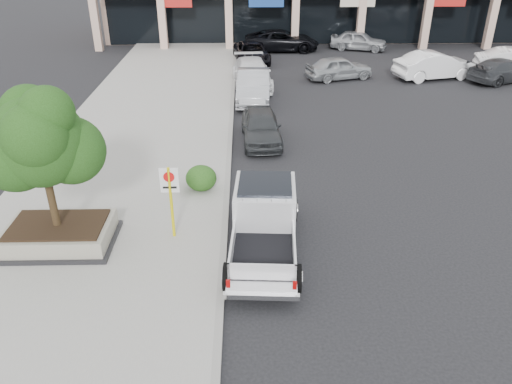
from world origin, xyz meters
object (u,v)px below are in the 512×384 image
pickup_truck (264,225)px  curb_car_d (252,53)px  planter_tree (46,140)px  curb_car_c (252,74)px  curb_car_b (253,86)px  lot_car_d (282,40)px  lot_car_e (359,40)px  lot_car_a (339,68)px  lot_car_b (435,65)px  planter (59,234)px  lot_car_c (504,70)px  curb_car_a (261,126)px  no_parking_sign (170,193)px

pickup_truck → curb_car_d: (-0.01, 23.00, -0.19)m
planter_tree → curb_car_c: planter_tree is taller
curb_car_b → curb_car_d: bearing=92.0°
lot_car_d → lot_car_e: lot_car_d is taller
planter_tree → lot_car_a: 21.52m
lot_car_d → lot_car_e: 5.92m
curb_car_c → lot_car_b: (11.42, 1.40, 0.07)m
planter → lot_car_d: 27.62m
lot_car_b → curb_car_c: bearing=83.3°
lot_car_a → lot_car_d: bearing=3.3°
planter_tree → lot_car_b: 25.13m
lot_car_a → lot_car_c: (9.99, -0.77, -0.02)m
pickup_truck → curb_car_c: bearing=93.8°
curb_car_a → curb_car_b: curb_car_b is taller
pickup_truck → curb_car_d: bearing=93.6°
lot_car_b → lot_car_e: size_ratio=1.18×
curb_car_a → lot_car_b: lot_car_b is taller
curb_car_d → pickup_truck: bearing=-96.4°
curb_car_b → lot_car_b: size_ratio=0.97×
curb_car_a → no_parking_sign: bearing=-112.9°
pickup_truck → lot_car_c: pickup_truck is taller
planter → curb_car_c: bearing=70.5°
lot_car_c → lot_car_d: 15.70m
curb_car_a → lot_car_a: bearing=60.2°
curb_car_c → planter_tree: bearing=-113.3°
planter_tree → lot_car_a: (11.28, 18.12, -2.70)m
curb_car_a → curb_car_d: (-0.20, 14.55, -0.03)m
lot_car_d → curb_car_b: bearing=169.1°
planter_tree → curb_car_b: size_ratio=0.81×
lot_car_e → planter_tree: bearing=170.4°
lot_car_b → pickup_truck: bearing=134.8°
no_parking_sign → curb_car_c: 16.73m
curb_car_b → lot_car_c: bearing=14.8°
planter → lot_car_d: bearing=72.3°
curb_car_a → lot_car_d: lot_car_d is taller
planter → lot_car_b: (17.39, 18.24, 0.36)m
planter → curb_car_c: 17.87m
curb_car_d → lot_car_a: bearing=-46.1°
planter_tree → lot_car_c: 27.59m
lot_car_d → lot_car_b: bearing=-131.8°
planter_tree → curb_car_b: planter_tree is taller
curb_car_a → curb_car_d: 14.55m
lot_car_c → lot_car_b: bearing=55.5°
curb_car_d → lot_car_c: bearing=-25.2°
no_parking_sign → lot_car_e: size_ratio=0.54×
curb_car_d → lot_car_c: (15.37, -5.24, 0.02)m
lot_car_a → lot_car_c: 10.02m
planter_tree → lot_car_d: bearing=72.5°
lot_car_c → lot_car_e: 11.42m
planter_tree → lot_car_d: 27.56m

